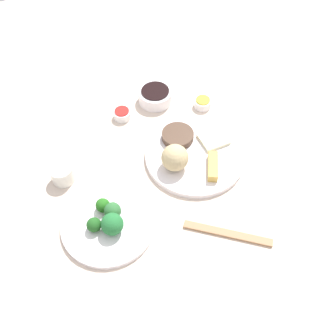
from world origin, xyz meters
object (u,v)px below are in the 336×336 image
object	(u,v)px
sauce_ramekin_hot_mustard	(203,103)
chopsticks_pair	(226,234)
main_plate	(194,155)
sauce_ramekin_sweet_and_sour	(122,114)
soy_sauce_bowl	(155,96)
broccoli_plate	(109,224)
teacup	(62,174)

from	to	relation	value
sauce_ramekin_hot_mustard	chopsticks_pair	world-z (taller)	sauce_ramekin_hot_mustard
main_plate	sauce_ramekin_sweet_and_sour	distance (m)	0.27
main_plate	soy_sauce_bowl	xyz separation A→B (m)	(0.00, 0.26, 0.01)
main_plate	chopsticks_pair	bearing A→B (deg)	-101.35
broccoli_plate	sauce_ramekin_sweet_and_sour	distance (m)	0.38
sauce_ramekin_sweet_and_sour	main_plate	bearing A→B (deg)	-62.65
main_plate	sauce_ramekin_sweet_and_sour	size ratio (longest dim) A/B	5.26
sauce_ramekin_sweet_and_sour	soy_sauce_bowl	bearing A→B (deg)	9.59
soy_sauce_bowl	sauce_ramekin_hot_mustard	size ratio (longest dim) A/B	2.00
sauce_ramekin_hot_mustard	teacup	size ratio (longest dim) A/B	0.88
main_plate	chopsticks_pair	distance (m)	0.26
main_plate	chopsticks_pair	xyz separation A→B (m)	(-0.05, -0.26, -0.00)
teacup	chopsticks_pair	world-z (taller)	teacup
broccoli_plate	teacup	bearing A→B (deg)	107.13
sauce_ramekin_sweet_and_sour	chopsticks_pair	size ratio (longest dim) A/B	0.24
broccoli_plate	teacup	size ratio (longest dim) A/B	3.86
sauce_ramekin_sweet_and_sour	chopsticks_pair	xyz separation A→B (m)	(0.07, -0.49, -0.01)
main_plate	soy_sauce_bowl	world-z (taller)	soy_sauce_bowl
main_plate	teacup	bearing A→B (deg)	166.07
main_plate	broccoli_plate	size ratio (longest dim) A/B	1.20
sauce_ramekin_hot_mustard	teacup	bearing A→B (deg)	-170.42
broccoli_plate	sauce_ramekin_sweet_and_sour	world-z (taller)	sauce_ramekin_sweet_and_sour
main_plate	sauce_ramekin_sweet_and_sour	xyz separation A→B (m)	(-0.12, 0.24, 0.00)
teacup	chopsticks_pair	size ratio (longest dim) A/B	0.28
main_plate	broccoli_plate	distance (m)	0.32
soy_sauce_bowl	sauce_ramekin_hot_mustard	bearing A→B (deg)	-35.79
broccoli_plate	soy_sauce_bowl	distance (m)	0.47
main_plate	sauce_ramekin_hot_mustard	bearing A→B (deg)	53.97
main_plate	sauce_ramekin_hot_mustard	xyz separation A→B (m)	(0.12, 0.17, 0.00)
broccoli_plate	soy_sauce_bowl	bearing A→B (deg)	50.01
teacup	main_plate	bearing A→B (deg)	-13.93
sauce_ramekin_sweet_and_sour	teacup	xyz separation A→B (m)	(-0.24, -0.15, 0.01)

